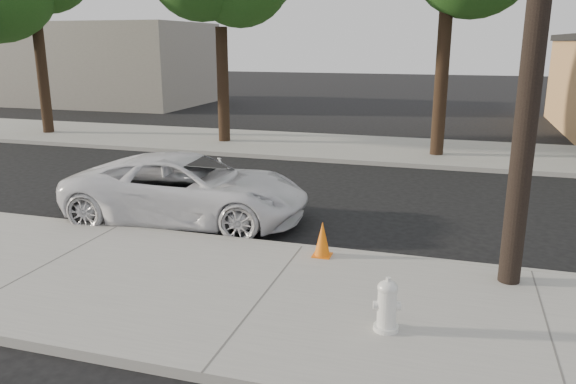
# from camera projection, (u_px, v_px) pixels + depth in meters

# --- Properties ---
(ground) EXTENTS (120.00, 120.00, 0.00)m
(ground) POSITION_uv_depth(u_px,v_px,m) (328.00, 220.00, 12.56)
(ground) COLOR black
(ground) RESTS_ON ground
(near_sidewalk) EXTENTS (90.00, 4.40, 0.15)m
(near_sidewalk) POSITION_uv_depth(u_px,v_px,m) (264.00, 298.00, 8.56)
(near_sidewalk) COLOR gray
(near_sidewalk) RESTS_ON ground
(far_sidewalk) EXTENTS (90.00, 5.00, 0.15)m
(far_sidewalk) POSITION_uv_depth(u_px,v_px,m) (380.00, 149.00, 20.39)
(far_sidewalk) COLOR gray
(far_sidewalk) RESTS_ON ground
(curb_near) EXTENTS (90.00, 0.12, 0.16)m
(curb_near) POSITION_uv_depth(u_px,v_px,m) (303.00, 249.00, 10.60)
(curb_near) COLOR #9E9B93
(curb_near) RESTS_ON ground
(building_far) EXTENTS (14.00, 8.00, 5.00)m
(building_far) POSITION_uv_depth(u_px,v_px,m) (95.00, 64.00, 36.01)
(building_far) COLOR gray
(building_far) RESTS_ON ground
(police_cruiser) EXTENTS (5.48, 2.85, 1.47)m
(police_cruiser) POSITION_uv_depth(u_px,v_px,m) (188.00, 189.00, 12.35)
(police_cruiser) COLOR white
(police_cruiser) RESTS_ON ground
(fire_hydrant) EXTENTS (0.38, 0.34, 0.70)m
(fire_hydrant) POSITION_uv_depth(u_px,v_px,m) (387.00, 306.00, 7.40)
(fire_hydrant) COLOR silver
(fire_hydrant) RESTS_ON near_sidewalk
(traffic_cone) EXTENTS (0.33, 0.33, 0.64)m
(traffic_cone) POSITION_uv_depth(u_px,v_px,m) (322.00, 239.00, 9.99)
(traffic_cone) COLOR orange
(traffic_cone) RESTS_ON near_sidewalk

